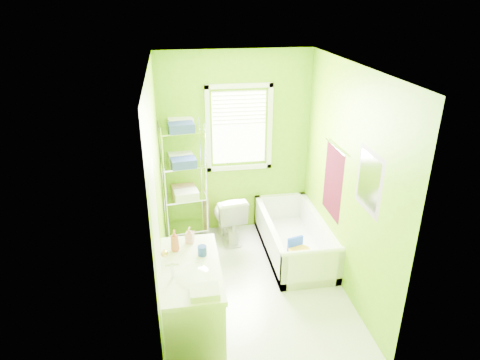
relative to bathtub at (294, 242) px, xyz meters
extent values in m
plane|color=silver|center=(-0.67, -0.61, -0.17)|extent=(2.90, 2.90, 0.00)
cube|color=#649A07|center=(-0.67, 0.84, 1.13)|extent=(2.10, 0.04, 2.60)
cube|color=#649A07|center=(-0.67, -2.06, 1.13)|extent=(2.10, 0.04, 2.60)
cube|color=#649A07|center=(-1.72, -0.61, 1.13)|extent=(0.04, 2.90, 2.60)
cube|color=#649A07|center=(0.38, -0.61, 1.13)|extent=(0.04, 2.90, 2.60)
cube|color=white|center=(-0.67, -0.61, 2.43)|extent=(2.10, 2.90, 0.04)
cube|color=white|center=(-0.62, 0.83, 1.38)|extent=(0.74, 0.01, 1.01)
cube|color=white|center=(-0.62, 0.81, 0.80)|extent=(0.92, 0.05, 0.06)
cube|color=white|center=(-0.62, 0.81, 1.96)|extent=(0.92, 0.05, 0.06)
cube|color=white|center=(-1.05, 0.81, 1.38)|extent=(0.06, 0.05, 1.22)
cube|color=white|center=(-0.19, 0.81, 1.38)|extent=(0.06, 0.05, 1.22)
cube|color=white|center=(-0.62, 0.80, 1.67)|extent=(0.72, 0.02, 0.50)
cube|color=white|center=(-1.71, -1.61, 0.83)|extent=(0.02, 0.80, 2.00)
sphere|color=gold|center=(-1.67, -1.28, 0.83)|extent=(0.07, 0.07, 0.07)
cube|color=#420715|center=(0.37, -0.26, 0.98)|extent=(0.02, 0.58, 0.90)
cylinder|color=silver|center=(0.35, -0.26, 1.43)|extent=(0.02, 0.62, 0.02)
cube|color=#CC5972|center=(0.37, -1.16, 1.38)|extent=(0.02, 0.54, 0.64)
cube|color=white|center=(0.36, -1.16, 1.38)|extent=(0.01, 0.44, 0.54)
cube|color=white|center=(0.00, 0.02, -0.11)|extent=(0.76, 1.63, 0.11)
cube|color=white|center=(-0.34, 0.02, 0.08)|extent=(0.08, 1.63, 0.49)
cube|color=white|center=(0.34, 0.02, 0.08)|extent=(0.08, 1.63, 0.49)
cube|color=white|center=(0.00, -0.76, 0.08)|extent=(0.76, 0.08, 0.49)
cube|color=white|center=(0.00, 0.80, 0.08)|extent=(0.76, 0.08, 0.49)
cylinder|color=white|center=(0.00, -0.76, 0.32)|extent=(0.76, 0.08, 0.08)
cylinder|color=#143DC2|center=(0.00, -0.27, -0.03)|extent=(0.31, 0.31, 0.05)
cylinder|color=yellow|center=(0.00, -0.27, 0.02)|extent=(0.29, 0.29, 0.05)
cube|color=#143DC2|center=(-0.03, -0.16, 0.07)|extent=(0.22, 0.09, 0.20)
imported|color=white|center=(-0.83, 0.50, 0.19)|extent=(0.50, 0.75, 0.72)
cube|color=white|center=(-1.44, -1.32, 0.24)|extent=(0.55, 1.11, 0.81)
cube|color=white|center=(-1.44, -1.32, 0.66)|extent=(0.58, 1.14, 0.05)
ellipsoid|color=white|center=(-1.42, -1.47, 0.66)|extent=(0.38, 0.50, 0.13)
cylinder|color=silver|center=(-1.60, -1.47, 0.76)|extent=(0.03, 0.03, 0.16)
cylinder|color=silver|center=(-1.60, -1.47, 0.83)|extent=(0.12, 0.02, 0.02)
imported|color=#C05138|center=(-1.57, -1.02, 0.81)|extent=(0.09, 0.09, 0.23)
imported|color=#CC8494|center=(-1.41, -0.89, 0.78)|extent=(0.10, 0.10, 0.18)
cylinder|color=navy|center=(-1.31, -1.15, 0.74)|extent=(0.09, 0.09, 0.10)
cube|color=silver|center=(-1.33, -1.77, 0.72)|extent=(0.25, 0.20, 0.06)
cylinder|color=silver|center=(-1.67, 0.44, 0.69)|extent=(0.02, 0.02, 1.72)
cylinder|color=silver|center=(-1.71, 0.77, 0.69)|extent=(0.02, 0.02, 1.72)
cylinder|color=silver|center=(-1.12, 0.50, 0.69)|extent=(0.02, 0.02, 1.72)
cylinder|color=silver|center=(-1.16, 0.84, 0.69)|extent=(0.02, 0.02, 1.72)
cube|color=silver|center=(-1.41, 0.64, -0.01)|extent=(0.61, 0.43, 0.02)
cube|color=silver|center=(-1.41, 0.64, 0.48)|extent=(0.61, 0.43, 0.02)
cube|color=silver|center=(-1.41, 0.64, 0.96)|extent=(0.61, 0.43, 0.02)
cube|color=silver|center=(-1.41, 0.64, 1.45)|extent=(0.61, 0.43, 0.02)
cube|color=#283A91|center=(-1.41, 0.53, 1.51)|extent=(0.35, 0.25, 0.12)
cube|color=silver|center=(-1.41, 0.77, 1.51)|extent=(0.35, 0.25, 0.12)
cube|color=#283A91|center=(-1.41, 0.53, 1.03)|extent=(0.35, 0.25, 0.12)
cube|color=silver|center=(-1.44, 0.76, 1.03)|extent=(0.35, 0.25, 0.12)
cube|color=silver|center=(-1.39, 0.55, 0.55)|extent=(0.35, 0.25, 0.12)
cube|color=#CD8C95|center=(-1.43, 0.78, 0.55)|extent=(0.35, 0.25, 0.12)
cube|color=#CD8C95|center=(-1.13, 0.67, 0.22)|extent=(0.06, 0.30, 0.54)
camera|label=1|loc=(-1.51, -4.76, 3.11)|focal=32.00mm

